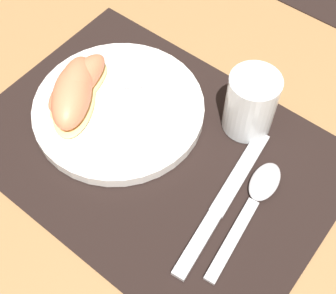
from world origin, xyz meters
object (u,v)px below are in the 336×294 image
object	(u,v)px
knife	(222,203)
citrus_wedge_1	(75,90)
plate	(119,109)
juice_glass	(250,106)
citrus_wedge_0	(80,82)
citrus_wedge_2	(72,97)
fork	(135,93)
spoon	(256,196)

from	to	relation	value
knife	citrus_wedge_1	size ratio (longest dim) A/B	1.85
plate	citrus_wedge_1	world-z (taller)	citrus_wedge_1
juice_glass	knife	world-z (taller)	juice_glass
juice_glass	knife	distance (m)	0.13
citrus_wedge_0	citrus_wedge_2	xyz separation A→B (m)	(0.01, -0.03, 0.00)
fork	citrus_wedge_2	distance (m)	0.08
citrus_wedge_1	citrus_wedge_2	bearing A→B (deg)	-61.65
knife	fork	distance (m)	0.19
juice_glass	citrus_wedge_2	bearing A→B (deg)	-146.01
plate	fork	bearing A→B (deg)	78.27
knife	citrus_wedge_1	xyz separation A→B (m)	(-0.24, 0.00, 0.03)
citrus_wedge_2	spoon	bearing A→B (deg)	9.28
plate	knife	size ratio (longest dim) A/B	1.04
fork	citrus_wedge_1	size ratio (longest dim) A/B	1.30
juice_glass	plate	bearing A→B (deg)	-148.10
spoon	citrus_wedge_0	bearing A→B (deg)	-176.40
juice_glass	spoon	size ratio (longest dim) A/B	0.51
knife	spoon	xyz separation A→B (m)	(0.03, 0.03, 0.00)
plate	citrus_wedge_2	size ratio (longest dim) A/B	1.90
juice_glass	citrus_wedge_1	xyz separation A→B (m)	(-0.20, -0.12, -0.00)
citrus_wedge_1	citrus_wedge_2	distance (m)	0.01
plate	citrus_wedge_1	xyz separation A→B (m)	(-0.05, -0.03, 0.03)
plate	citrus_wedge_0	world-z (taller)	citrus_wedge_0
juice_glass	spoon	xyz separation A→B (m)	(0.07, -0.09, -0.03)
fork	knife	bearing A→B (deg)	-16.84
juice_glass	spoon	bearing A→B (deg)	-50.63
plate	knife	distance (m)	0.19
knife	spoon	world-z (taller)	spoon
spoon	juice_glass	bearing A→B (deg)	129.37
plate	citrus_wedge_2	bearing A→B (deg)	-139.81
citrus_wedge_1	juice_glass	bearing A→B (deg)	31.11
plate	citrus_wedge_0	xyz separation A→B (m)	(-0.06, -0.01, 0.03)
plate	fork	world-z (taller)	fork
citrus_wedge_2	citrus_wedge_1	bearing A→B (deg)	118.35
juice_glass	fork	xyz separation A→B (m)	(-0.14, -0.06, -0.02)
citrus_wedge_0	plate	bearing A→B (deg)	12.06
juice_glass	citrus_wedge_0	distance (m)	0.23
juice_glass	citrus_wedge_1	world-z (taller)	juice_glass
citrus_wedge_1	citrus_wedge_0	bearing A→B (deg)	111.08
spoon	citrus_wedge_2	xyz separation A→B (m)	(-0.26, -0.04, 0.03)
spoon	citrus_wedge_0	size ratio (longest dim) A/B	1.47
fork	citrus_wedge_0	size ratio (longest dim) A/B	1.32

